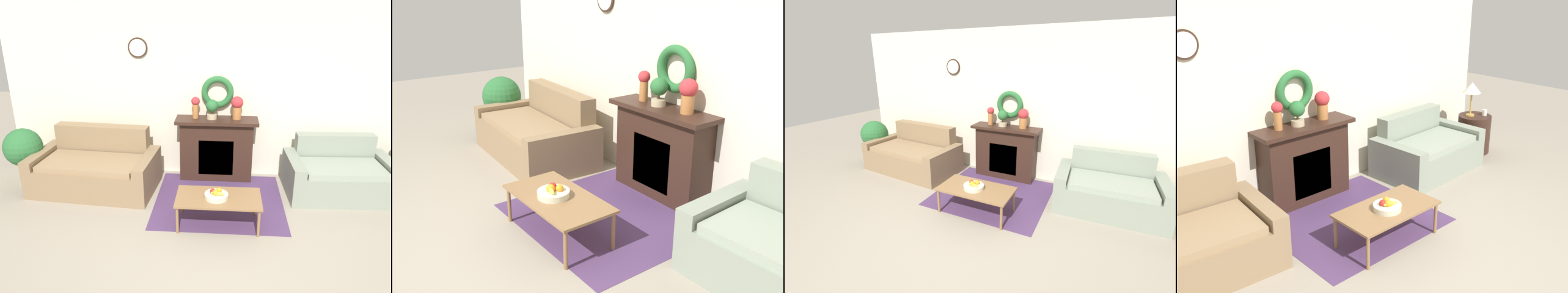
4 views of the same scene
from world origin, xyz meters
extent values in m
plane|color=gray|center=(0.00, 0.00, 0.00)|extent=(16.00, 16.00, 0.00)
cube|color=#4C335B|center=(0.01, 1.62, 0.00)|extent=(1.80, 1.68, 0.01)
cube|color=beige|center=(0.00, 2.60, 1.35)|extent=(6.80, 0.06, 2.70)
cylinder|color=#382319|center=(-1.27, 2.55, 2.02)|extent=(0.30, 0.02, 0.30)
cylinder|color=white|center=(-1.27, 2.54, 2.02)|extent=(0.25, 0.01, 0.25)
torus|color=#286633|center=(-0.06, 2.52, 1.37)|extent=(0.49, 0.10, 0.49)
cube|color=#331E16|center=(-0.06, 2.40, 0.47)|extent=(1.12, 0.34, 0.94)
cube|color=black|center=(-0.06, 2.24, 0.40)|extent=(0.54, 0.02, 0.56)
cube|color=orange|center=(-0.06, 2.23, 0.33)|extent=(0.43, 0.01, 0.31)
cube|color=#331E16|center=(-0.06, 2.36, 0.97)|extent=(1.26, 0.41, 0.05)
cube|color=#846B4C|center=(-1.87, 1.74, 0.21)|extent=(1.51, 0.89, 0.43)
cube|color=#846B4C|center=(-1.83, 2.23, 0.44)|extent=(1.47, 0.33, 0.89)
cube|color=#846B4C|center=(-2.67, 1.91, 0.28)|extent=(0.25, 1.00, 0.57)
cube|color=#846B4C|center=(-1.05, 1.78, 0.28)|extent=(0.25, 1.00, 0.57)
cube|color=#917554|center=(-1.87, 1.74, 0.47)|extent=(1.45, 0.82, 0.08)
cube|color=gray|center=(1.74, 1.85, 0.21)|extent=(1.19, 0.76, 0.42)
cube|color=gray|center=(1.72, 2.31, 0.41)|extent=(1.17, 0.25, 0.82)
cube|color=gray|center=(1.07, 1.92, 0.28)|extent=(0.21, 0.91, 0.56)
cube|color=gray|center=(2.40, 1.98, 0.28)|extent=(0.21, 0.91, 0.56)
cube|color=gray|center=(1.74, 1.85, 0.46)|extent=(1.14, 0.70, 0.08)
cube|color=olive|center=(0.01, 1.02, 0.37)|extent=(1.06, 0.58, 0.03)
cylinder|color=olive|center=(-0.49, 0.77, 0.18)|extent=(0.04, 0.04, 0.36)
cylinder|color=olive|center=(0.50, 0.77, 0.18)|extent=(0.04, 0.04, 0.36)
cylinder|color=olive|center=(-0.49, 1.27, 0.18)|extent=(0.04, 0.04, 0.36)
cylinder|color=olive|center=(0.50, 1.27, 0.18)|extent=(0.04, 0.04, 0.36)
cylinder|color=beige|center=(-0.02, 0.99, 0.42)|extent=(0.30, 0.30, 0.06)
sphere|color=#B2231E|center=(-0.07, 1.01, 0.47)|extent=(0.07, 0.07, 0.07)
sphere|color=orange|center=(0.01, 1.04, 0.47)|extent=(0.07, 0.07, 0.07)
sphere|color=orange|center=(-0.03, 0.97, 0.47)|extent=(0.08, 0.08, 0.08)
ellipsoid|color=yellow|center=(-0.01, 0.95, 0.47)|extent=(0.17, 0.08, 0.04)
cylinder|color=#AD6B38|center=(-0.39, 2.40, 1.10)|extent=(0.09, 0.09, 0.22)
sphere|color=#B72D33|center=(-0.39, 2.40, 1.26)|extent=(0.13, 0.13, 0.13)
cylinder|color=#AD6B38|center=(0.24, 2.40, 1.08)|extent=(0.13, 0.13, 0.19)
sphere|color=#B72D33|center=(0.24, 2.40, 1.25)|extent=(0.19, 0.19, 0.19)
cylinder|color=tan|center=(-0.14, 2.38, 1.03)|extent=(0.15, 0.15, 0.07)
cylinder|color=#4C3823|center=(-0.14, 2.38, 1.09)|extent=(0.02, 0.02, 0.05)
sphere|color=#286633|center=(-0.14, 2.38, 1.20)|extent=(0.19, 0.19, 0.19)
cylinder|color=tan|center=(-2.98, 1.95, 0.10)|extent=(0.22, 0.22, 0.20)
cylinder|color=#4C3823|center=(-2.98, 1.95, 0.28)|extent=(0.04, 0.04, 0.16)
sphere|color=#286633|center=(-2.98, 1.95, 0.60)|extent=(0.58, 0.58, 0.58)
camera|label=1|loc=(0.05, -3.20, 2.70)|focal=35.00mm
camera|label=2|loc=(3.17, -0.97, 2.23)|focal=42.00mm
camera|label=3|loc=(1.55, -2.00, 2.15)|focal=24.00mm
camera|label=4|loc=(-2.95, -1.98, 2.65)|focal=42.00mm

